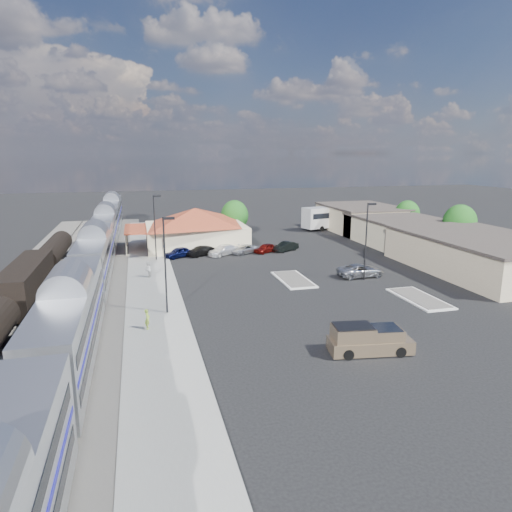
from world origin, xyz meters
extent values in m
plane|color=black|center=(0.00, 0.00, 0.00)|extent=(280.00, 280.00, 0.00)
cube|color=#4C4944|center=(-21.00, 8.00, 0.06)|extent=(16.00, 100.00, 0.12)
cube|color=gray|center=(-12.00, 6.00, 0.09)|extent=(5.50, 92.00, 0.18)
cube|color=silver|center=(-18.00, -14.65, 3.05)|extent=(3.00, 20.00, 5.00)
cube|color=black|center=(-18.00, -14.65, 0.30)|extent=(2.20, 16.00, 0.60)
cube|color=silver|center=(-18.00, 6.35, 3.05)|extent=(3.00, 20.00, 5.00)
cube|color=black|center=(-18.00, 6.35, 0.30)|extent=(2.20, 16.00, 0.60)
cube|color=silver|center=(-18.00, 27.35, 3.05)|extent=(3.00, 20.00, 5.00)
cube|color=black|center=(-18.00, 27.35, 0.30)|extent=(2.20, 16.00, 0.60)
cube|color=silver|center=(-18.00, 48.35, 3.05)|extent=(3.00, 20.00, 5.00)
cube|color=black|center=(-18.00, 48.35, 0.30)|extent=(2.20, 16.00, 0.60)
cube|color=black|center=(-24.00, 0.66, 2.20)|extent=(2.80, 14.00, 3.60)
cube|color=black|center=(-24.00, 0.66, 0.30)|extent=(2.20, 12.00, 0.60)
cylinder|color=black|center=(-24.00, 16.66, 2.10)|extent=(2.80, 14.00, 2.80)
cube|color=black|center=(-24.00, 16.66, 0.30)|extent=(2.20, 12.00, 0.60)
cube|color=beige|center=(-4.50, 24.00, 1.80)|extent=(15.00, 12.00, 3.60)
pyramid|color=maroon|center=(-4.50, 24.00, 4.90)|extent=(15.30, 12.24, 2.60)
cube|color=maroon|center=(-13.60, 24.00, 3.30)|extent=(3.20, 9.60, 0.25)
cube|color=#C6B28C|center=(28.00, 0.00, 2.10)|extent=(14.00, 22.00, 4.20)
cube|color=#3F3833|center=(28.00, 0.00, 4.35)|extent=(14.40, 22.40, 0.30)
cube|color=#C6B28C|center=(28.00, 18.00, 2.00)|extent=(12.00, 18.00, 4.00)
cube|color=#3F3833|center=(28.00, 18.00, 4.15)|extent=(12.40, 18.40, 0.30)
cube|color=#C6B28C|center=(28.00, 32.00, 2.25)|extent=(12.00, 16.00, 4.50)
cube|color=#3F3833|center=(28.00, 32.00, 4.65)|extent=(12.40, 16.40, 0.30)
cube|color=silver|center=(4.00, 2.00, 0.07)|extent=(3.30, 7.50, 0.15)
cube|color=#4C4944|center=(4.00, 2.00, 0.16)|extent=(2.70, 6.90, 0.10)
cube|color=silver|center=(14.00, -8.00, 0.07)|extent=(3.30, 7.50, 0.15)
cube|color=#4C4944|center=(14.00, -8.00, 0.16)|extent=(2.70, 6.90, 0.10)
cylinder|color=black|center=(-11.00, -6.00, 4.50)|extent=(0.16, 0.16, 9.00)
cube|color=black|center=(-10.50, -6.00, 8.85)|extent=(1.00, 0.25, 0.22)
cylinder|color=black|center=(-11.00, 16.00, 4.50)|extent=(0.16, 0.16, 9.00)
cube|color=black|center=(-10.50, 16.00, 8.85)|extent=(1.00, 0.25, 0.22)
cylinder|color=black|center=(12.00, 0.00, 4.50)|extent=(0.16, 0.16, 9.00)
cube|color=black|center=(12.50, 0.00, 8.85)|extent=(1.00, 0.25, 0.22)
cylinder|color=#382314|center=(34.00, 12.00, 1.43)|extent=(0.30, 0.30, 2.86)
ellipsoid|color=#1A4F16|center=(34.00, 12.00, 4.23)|extent=(4.94, 4.94, 5.46)
cylinder|color=#382314|center=(34.00, 26.00, 1.28)|extent=(0.30, 0.30, 2.55)
ellipsoid|color=#1A4F16|center=(34.00, 26.00, 3.77)|extent=(4.41, 4.41, 4.87)
cylinder|color=#382314|center=(3.00, 30.00, 1.36)|extent=(0.30, 0.30, 2.73)
ellipsoid|color=#1A4F16|center=(3.00, 30.00, 4.03)|extent=(4.71, 4.71, 5.21)
cube|color=#92795A|center=(2.94, -18.17, 0.61)|extent=(6.33, 3.05, 0.99)
cube|color=#92795A|center=(2.94, -18.17, 1.38)|extent=(2.58, 2.40, 1.05)
cube|color=#92795A|center=(2.94, -18.17, 1.49)|extent=(3.18, 2.49, 1.21)
cylinder|color=black|center=(4.73, -19.42, 0.40)|extent=(0.83, 0.42, 0.80)
cylinder|color=black|center=(5.01, -17.46, 0.40)|extent=(0.83, 0.42, 0.80)
cylinder|color=black|center=(0.88, -18.88, 0.40)|extent=(0.83, 0.42, 0.80)
cylinder|color=black|center=(1.16, -16.91, 0.40)|extent=(0.83, 0.42, 0.80)
imported|color=#A7AAAF|center=(12.28, 1.39, 0.78)|extent=(5.66, 2.70, 1.56)
cube|color=silver|center=(24.00, 35.37, 2.45)|extent=(13.96, 6.52, 3.87)
cube|color=black|center=(24.00, 35.37, 2.91)|extent=(12.92, 6.27, 1.03)
cylinder|color=black|center=(28.97, 35.37, 0.51)|extent=(1.08, 0.60, 1.03)
cylinder|color=black|center=(28.25, 37.94, 0.51)|extent=(1.08, 0.60, 1.03)
cylinder|color=black|center=(20.41, 32.98, 0.51)|extent=(1.08, 0.60, 1.03)
cylinder|color=black|center=(19.69, 35.55, 0.51)|extent=(1.08, 0.60, 1.03)
imported|color=#B9E046|center=(-12.83, -9.68, 1.04)|extent=(0.52, 0.69, 1.72)
imported|color=silver|center=(-12.36, 6.91, 1.11)|extent=(0.96, 1.09, 1.86)
imported|color=#0B113B|center=(-7.81, 17.32, 0.74)|extent=(4.64, 3.60, 1.48)
imported|color=black|center=(-4.61, 17.62, 0.71)|extent=(4.49, 3.55, 1.43)
imported|color=white|center=(-1.41, 17.32, 0.74)|extent=(5.43, 4.50, 1.48)
imported|color=#9A9DA2|center=(1.79, 17.62, 0.64)|extent=(5.08, 4.17, 1.29)
imported|color=maroon|center=(4.99, 17.32, 0.67)|extent=(4.23, 3.33, 1.35)
imported|color=black|center=(8.19, 17.62, 0.71)|extent=(4.54, 3.38, 1.43)
camera|label=1|loc=(-13.12, -46.41, 14.41)|focal=32.00mm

